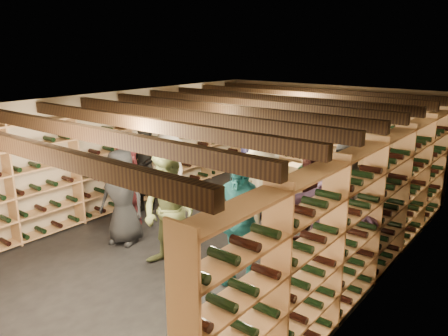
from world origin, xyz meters
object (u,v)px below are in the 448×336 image
crate_stack_right (269,194)px  person_3 (260,194)px  person_0 (122,197)px  person_12 (345,189)px  person_7 (278,209)px  person_11 (327,213)px  person_6 (251,177)px  person_9 (169,170)px  person_8 (310,200)px  person_2 (169,212)px  crate_stack_left (297,185)px  person_4 (238,221)px  crate_loose (277,200)px  person_10 (314,186)px  person_5 (127,185)px  person_1 (145,168)px

crate_stack_right → person_3: (0.84, -1.61, 0.61)m
person_0 → person_12: size_ratio=0.95×
person_7 → crate_stack_right: bearing=113.6°
person_0 → person_11: person_11 is taller
person_6 → person_9: 1.74m
crate_stack_right → person_9: 2.16m
person_8 → person_12: person_8 is taller
person_0 → crate_stack_right: bearing=54.1°
person_2 → person_3: 1.73m
crate_stack_left → person_7: person_7 is taller
person_2 → person_4: size_ratio=0.97×
person_2 → person_3: (0.51, 1.65, -0.05)m
person_6 → person_3: bearing=-60.9°
crate_loose → person_2: person_2 is taller
person_2 → person_11: size_ratio=1.05×
crate_loose → person_10: person_10 is taller
person_5 → person_9: (0.00, 1.12, 0.04)m
person_9 → person_11: bearing=13.7°
person_2 → person_5: person_2 is taller
crate_stack_left → person_7: size_ratio=0.54×
person_6 → person_5: bearing=-148.1°
person_1 → person_8: 3.40m
crate_stack_right → person_4: 3.32m
person_0 → person_1: 1.37m
person_0 → person_4: person_4 is taller
crate_stack_right → person_11: size_ratio=0.32×
person_0 → person_2: size_ratio=0.90×
crate_loose → person_9: size_ratio=0.31×
person_0 → person_1: person_1 is taller
crate_stack_left → crate_stack_right: bearing=-133.4°
person_1 → person_7: bearing=-7.0°
crate_loose → person_1: (-1.78, -2.09, 0.85)m
person_10 → crate_stack_right: bearing=160.2°
crate_stack_left → person_4: person_4 is taller
person_3 → person_12: 1.52m
person_5 → person_7: (2.90, 0.66, 0.01)m
person_4 → person_7: size_ratio=1.20×
person_1 → crate_loose: bearing=41.0°
person_8 → crate_stack_right: bearing=157.9°
crate_stack_left → person_11: 2.80m
crate_stack_right → person_8: (1.68, -1.41, 0.63)m
crate_loose → crate_stack_left: bearing=40.3°
person_7 → person_8: (0.34, 0.43, 0.11)m
crate_stack_left → person_7: 2.49m
person_2 → person_8: bearing=47.3°
person_9 → person_11: 3.69m
crate_stack_left → person_6: (-0.34, -1.23, 0.40)m
person_1 → person_2: bearing=-42.1°
person_4 → person_7: bearing=85.2°
person_2 → person_8: person_2 is taller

